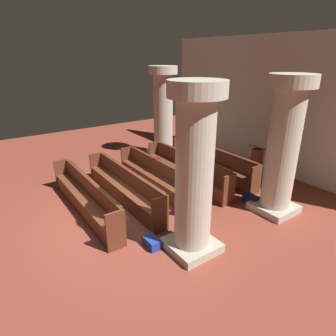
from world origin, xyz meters
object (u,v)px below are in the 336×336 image
at_px(pew_row_2, 157,176).
at_px(pew_row_3, 124,185).
at_px(pew_row_1, 186,168).
at_px(pillar_far_side, 163,111).
at_px(pillar_aisle_side, 283,145).
at_px(kneeler_box_navy, 251,200).
at_px(pillar_aisle_rear, 194,170).
at_px(pew_row_4, 85,196).
at_px(lectern, 256,163).
at_px(hymn_book, 157,158).
at_px(kneeler_box_blue, 152,242).
at_px(pew_row_0, 212,161).

distance_m(pew_row_2, pew_row_3, 1.11).
height_order(pew_row_1, pillar_far_side, pillar_far_side).
distance_m(pillar_aisle_side, kneeler_box_navy, 1.80).
xyz_separation_m(pew_row_2, pillar_aisle_rear, (2.77, -0.94, 1.33)).
relative_size(pew_row_3, pew_row_4, 1.00).
xyz_separation_m(pillar_aisle_rear, lectern, (-1.84, 4.33, -1.36)).
bearing_deg(hymn_book, pew_row_1, 71.52).
distance_m(pew_row_1, hymn_book, 1.07).
bearing_deg(hymn_book, kneeler_box_navy, 31.00).
relative_size(pillar_aisle_side, lectern, 3.21).
xyz_separation_m(pew_row_4, kneeler_box_navy, (2.17, 3.90, -0.36)).
xyz_separation_m(pew_row_4, kneeler_box_blue, (2.22, 0.63, -0.38)).
height_order(pew_row_3, pillar_far_side, pillar_far_side).
relative_size(pew_row_4, pillar_far_side, 1.09).
height_order(pew_row_0, pew_row_1, same).
height_order(lectern, hymn_book, lectern).
bearing_deg(pew_row_0, pillar_far_side, -176.87).
xyz_separation_m(pew_row_3, pillar_aisle_side, (2.77, 3.00, 1.33)).
bearing_deg(pillar_far_side, hymn_book, -38.14).
relative_size(lectern, hymn_book, 5.72).
bearing_deg(hymn_book, kneeler_box_blue, -35.11).
xyz_separation_m(pillar_aisle_side, kneeler_box_navy, (-0.59, -0.21, -1.69)).
height_order(pillar_far_side, kneeler_box_blue, pillar_far_side).
distance_m(pew_row_0, pillar_aisle_side, 3.08).
relative_size(pew_row_1, pew_row_4, 1.00).
bearing_deg(pillar_aisle_side, kneeler_box_blue, -98.88).
bearing_deg(pew_row_0, pillar_aisle_side, -6.88).
xyz_separation_m(pew_row_0, pew_row_4, (0.00, -4.45, 0.00)).
relative_size(pew_row_4, hymn_book, 20.06).
bearing_deg(lectern, pew_row_3, -101.63).
bearing_deg(kneeler_box_navy, pew_row_4, -119.12).
height_order(pew_row_0, lectern, lectern).
bearing_deg(hymn_book, lectern, 68.91).
xyz_separation_m(pew_row_2, kneeler_box_blue, (2.22, -1.59, -0.38)).
xyz_separation_m(kneeler_box_blue, kneeler_box_navy, (-0.05, 3.27, 0.02)).
distance_m(pillar_far_side, kneeler_box_blue, 6.38).
xyz_separation_m(pillar_far_side, hymn_book, (2.41, -1.89, -0.89)).
bearing_deg(lectern, pew_row_0, -128.43).
distance_m(pew_row_3, pillar_aisle_side, 4.29).
distance_m(pew_row_4, lectern, 5.69).
bearing_deg(kneeler_box_navy, pew_row_3, -127.93).
height_order(pew_row_3, lectern, lectern).
height_order(pew_row_2, kneeler_box_blue, pew_row_2).
distance_m(pew_row_1, lectern, 2.46).
relative_size(pillar_aisle_rear, kneeler_box_blue, 8.42).
bearing_deg(hymn_book, pew_row_0, 81.36).
height_order(pew_row_2, pillar_aisle_side, pillar_aisle_side).
height_order(pew_row_2, pew_row_3, same).
xyz_separation_m(pew_row_1, lectern, (0.93, 2.28, -0.03)).
relative_size(pew_row_1, hymn_book, 20.06).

